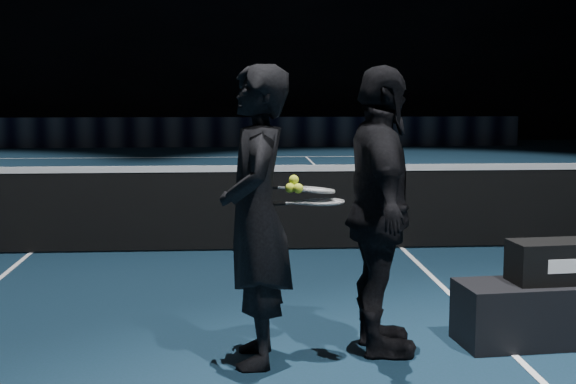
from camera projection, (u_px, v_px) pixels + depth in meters
name	position (u px, v px, depth m)	size (l,w,h in m)	color
floor	(31.00, 253.00, 8.75)	(36.00, 36.00, 0.00)	black
court_lines	(31.00, 253.00, 8.75)	(10.98, 23.78, 0.01)	white
net_mesh	(29.00, 213.00, 8.69)	(12.80, 0.02, 0.86)	black
net_tape	(27.00, 170.00, 8.63)	(12.80, 0.03, 0.07)	white
sponsor_backdrop	(159.00, 132.00, 24.03)	(22.00, 0.15, 0.90)	black
player_bench	(560.00, 312.00, 5.70)	(1.46, 0.49, 0.44)	black
racket_bag	(562.00, 261.00, 5.65)	(0.73, 0.31, 0.29)	black
bag_signature	(571.00, 266.00, 5.49)	(0.34, 0.00, 0.10)	white
player_a	(256.00, 216.00, 5.18)	(0.71, 0.47, 1.95)	black
player_b	(380.00, 212.00, 5.38)	(1.14, 0.48, 1.95)	black
racket_lower	(323.00, 202.00, 5.27)	(0.68, 0.22, 0.03)	black
racket_upper	(314.00, 190.00, 5.29)	(0.68, 0.22, 0.03)	black
tennis_balls	(294.00, 186.00, 5.22)	(0.12, 0.10, 0.12)	gold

